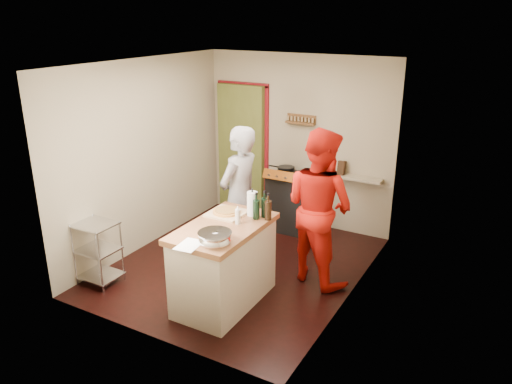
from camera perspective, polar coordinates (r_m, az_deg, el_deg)
floor at (r=6.65m, az=-1.88°, el=-8.41°), size 3.50×3.50×0.00m
back_wall at (r=7.98m, az=0.69°, el=5.23°), size 3.00×0.44×2.60m
left_wall at (r=7.01m, az=-12.60°, el=4.09°), size 0.04×3.50×2.60m
right_wall at (r=5.55m, az=11.35°, el=0.00°), size 0.04×3.50×2.60m
ceiling at (r=5.88m, az=-2.17°, el=14.59°), size 3.00×3.50×0.02m
stove at (r=7.59m, az=3.94°, el=-1.02°), size 0.60×0.63×1.00m
wire_shelving at (r=6.37m, az=-17.65°, el=-6.35°), size 0.48×0.40×0.80m
island at (r=5.66m, az=-3.65°, el=-8.07°), size 0.76×1.37×1.27m
person_stripe at (r=6.37m, az=-1.93°, el=-0.60°), size 0.52×0.72×1.85m
person_red at (r=6.02m, az=7.24°, el=-1.67°), size 1.13×1.01×1.92m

